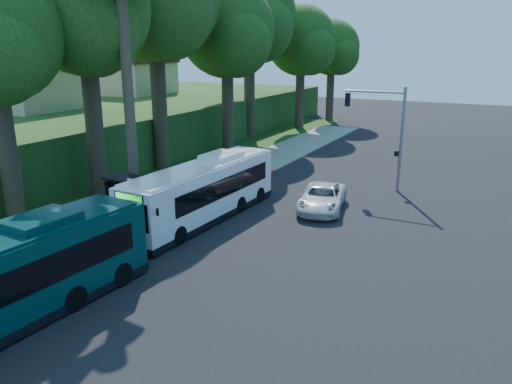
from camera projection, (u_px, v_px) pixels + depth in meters
The scene contains 16 objects.
ground at pixel (271, 225), 27.59m from camera, with size 140.00×140.00×0.00m, color black.
sidewalk at pixel (164, 205), 30.77m from camera, with size 4.50×70.00×0.12m, color gray.
red_curb at pixel (153, 232), 26.34m from camera, with size 0.25×30.00×0.13m, color maroon.
grass_verge at pixel (144, 177), 37.54m from camera, with size 8.00×70.00×0.06m, color #234719.
bus_shelter at pixel (132, 190), 27.81m from camera, with size 3.20×1.51×2.55m.
stop_sign_pole at pixel (132, 200), 25.10m from camera, with size 0.35×0.06×3.17m.
traffic_signal_pole at pixel (387, 125), 33.23m from camera, with size 4.10×0.30×7.00m.
hillside_backdrop at pixel (104, 118), 51.31m from camera, with size 24.00×60.00×8.80m.
tree_0 at pixel (85, 17), 29.86m from camera, with size 8.40×8.00×15.70m.
tree_1 at pixel (155, 1), 36.68m from camera, with size 10.50×10.00×18.26m.
tree_2 at pixel (228, 35), 43.50m from camera, with size 8.82×8.40×15.12m.
tree_3 at pixel (250, 21), 50.78m from camera, with size 10.08×9.60×17.28m.
tree_4 at pixel (302, 44), 57.16m from camera, with size 8.40×8.00×14.14m.
tree_5 at pixel (332, 51), 63.78m from camera, with size 7.35×7.00×12.86m.
white_bus at pixel (204, 190), 28.12m from camera, with size 2.99×11.78×3.48m.
pickup at pixel (322, 198), 30.00m from camera, with size 2.46×5.34×1.48m, color silver.
Camera 1 is at (11.12, -23.47, 9.50)m, focal length 35.00 mm.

